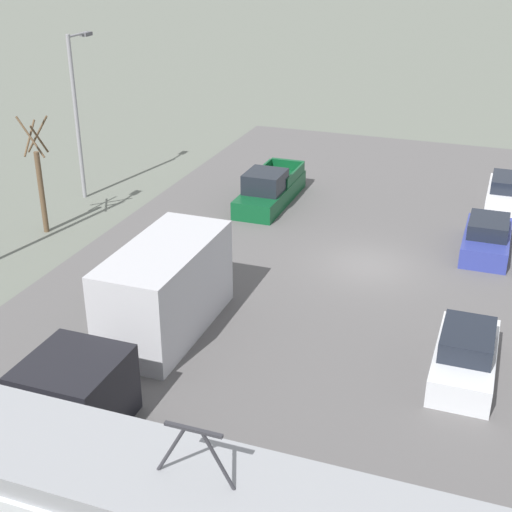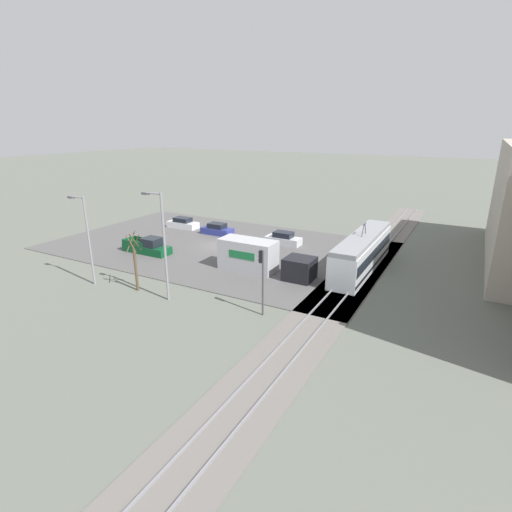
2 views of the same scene
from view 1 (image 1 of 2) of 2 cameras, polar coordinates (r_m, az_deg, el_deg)
The scene contains 9 objects.
ground_plane at distance 29.34m, azimuth 9.00°, elevation -0.88°, with size 320.00×320.00×0.00m, color #60665B.
road_surface at distance 29.32m, azimuth 9.01°, elevation -0.81°, with size 23.73×38.74×0.08m.
box_truck at distance 22.99m, azimuth -8.70°, elevation -4.32°, with size 2.53×9.70×3.08m.
pickup_truck at distance 35.29m, azimuth 1.10°, elevation 5.30°, with size 1.94×5.80×1.83m.
sedan_car_0 at distance 31.46m, azimuth 17.98°, elevation 1.36°, with size 1.85×4.21×1.48m.
sedan_car_1 at distance 22.83m, azimuth 16.40°, elevation -7.66°, with size 1.79×4.29×1.54m.
sedan_car_2 at distance 37.24m, azimuth 19.41°, elevation 4.77°, with size 1.78×4.49×1.45m.
street_tree at distance 32.91m, azimuth -16.89°, elevation 5.78°, with size 1.25×1.04×5.32m.
street_lamp_mid_block at distance 36.47m, azimuth -14.08°, elevation 11.56°, with size 0.36×1.95×8.04m.
Camera 1 is at (-4.61, 26.08, 12.63)m, focal length 50.00 mm.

